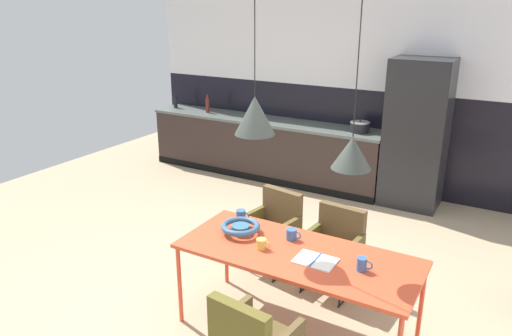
# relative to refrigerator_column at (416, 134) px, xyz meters

# --- Properties ---
(ground_plane) EXTENTS (9.34, 9.34, 0.00)m
(ground_plane) POSITION_rel_refrigerator_column_xyz_m (-0.85, -3.17, -0.97)
(ground_plane) COLOR tan
(back_wall_splashback_dark) EXTENTS (6.90, 0.12, 1.43)m
(back_wall_splashback_dark) POSITION_rel_refrigerator_column_xyz_m (-0.85, 0.36, -0.26)
(back_wall_splashback_dark) COLOR black
(back_wall_splashback_dark) RESTS_ON ground
(back_wall_panel_upper) EXTENTS (6.90, 0.12, 1.43)m
(back_wall_panel_upper) POSITION_rel_refrigerator_column_xyz_m (-0.85, 0.36, 1.18)
(back_wall_panel_upper) COLOR silver
(back_wall_panel_upper) RESTS_ON back_wall_splashback_dark
(kitchen_counter) EXTENTS (3.79, 0.63, 0.91)m
(kitchen_counter) POSITION_rel_refrigerator_column_xyz_m (-2.27, -0.00, -0.52)
(kitchen_counter) COLOR #302421
(kitchen_counter) RESTS_ON ground
(refrigerator_column) EXTENTS (0.75, 0.60, 1.94)m
(refrigerator_column) POSITION_rel_refrigerator_column_xyz_m (0.00, 0.00, 0.00)
(refrigerator_column) COLOR #232326
(refrigerator_column) RESTS_ON ground
(dining_table) EXTENTS (1.89, 0.79, 0.74)m
(dining_table) POSITION_rel_refrigerator_column_xyz_m (-0.16, -3.23, -0.27)
(dining_table) COLOR #D44728
(dining_table) RESTS_ON ground
(armchair_facing_counter) EXTENTS (0.56, 0.55, 0.80)m
(armchair_facing_counter) POSITION_rel_refrigerator_column_xyz_m (-0.82, -2.35, -0.47)
(armchair_facing_counter) COLOR brown
(armchair_facing_counter) RESTS_ON ground
(armchair_far_side) EXTENTS (0.53, 0.52, 0.83)m
(armchair_far_side) POSITION_rel_refrigerator_column_xyz_m (-0.11, -4.03, -0.45)
(armchair_far_side) COLOR brown
(armchair_far_side) RESTS_ON ground
(armchair_head_of_table) EXTENTS (0.53, 0.51, 0.80)m
(armchair_head_of_table) POSITION_rel_refrigerator_column_xyz_m (-0.14, -2.43, -0.47)
(armchair_head_of_table) COLOR brown
(armchair_head_of_table) RESTS_ON ground
(fruit_bowl) EXTENTS (0.33, 0.33, 0.09)m
(fruit_bowl) POSITION_rel_refrigerator_column_xyz_m (-0.72, -3.17, -0.17)
(fruit_bowl) COLOR #33607F
(fruit_bowl) RESTS_ON dining_table
(open_book) EXTENTS (0.31, 0.23, 0.02)m
(open_book) POSITION_rel_refrigerator_column_xyz_m (0.01, -3.28, -0.22)
(open_book) COLOR white
(open_book) RESTS_ON dining_table
(mug_wide_latte) EXTENTS (0.12, 0.08, 0.08)m
(mug_wide_latte) POSITION_rel_refrigerator_column_xyz_m (-0.43, -3.31, -0.19)
(mug_wide_latte) COLOR gold
(mug_wide_latte) RESTS_ON dining_table
(mug_short_terracotta) EXTENTS (0.12, 0.07, 0.10)m
(mug_short_terracotta) POSITION_rel_refrigerator_column_xyz_m (0.36, -3.24, -0.18)
(mug_short_terracotta) COLOR #335B93
(mug_short_terracotta) RESTS_ON dining_table
(mug_white_ceramic) EXTENTS (0.13, 0.09, 0.09)m
(mug_white_ceramic) POSITION_rel_refrigerator_column_xyz_m (-0.30, -3.05, -0.18)
(mug_white_ceramic) COLOR #335B93
(mug_white_ceramic) RESTS_ON dining_table
(mug_glass_clear) EXTENTS (0.13, 0.09, 0.09)m
(mug_glass_clear) POSITION_rel_refrigerator_column_xyz_m (-0.86, -2.93, -0.18)
(mug_glass_clear) COLOR #335B93
(mug_glass_clear) RESTS_ON dining_table
(cooking_pot) EXTENTS (0.27, 0.27, 0.17)m
(cooking_pot) POSITION_rel_refrigerator_column_xyz_m (-0.76, -0.01, 0.00)
(cooking_pot) COLOR black
(cooking_pot) RESTS_ON kitchen_counter
(bottle_oil_tall) EXTENTS (0.06, 0.06, 0.26)m
(bottle_oil_tall) POSITION_rel_refrigerator_column_xyz_m (-3.97, -0.01, 0.04)
(bottle_oil_tall) COLOR black
(bottle_oil_tall) RESTS_ON kitchen_counter
(bottle_vinegar_dark) EXTENTS (0.06, 0.06, 0.29)m
(bottle_vinegar_dark) POSITION_rel_refrigerator_column_xyz_m (-3.29, -0.03, 0.05)
(bottle_vinegar_dark) COLOR maroon
(bottle_vinegar_dark) RESTS_ON kitchen_counter
(pendant_lamp_over_table_near) EXTENTS (0.31, 0.31, 1.17)m
(pendant_lamp_over_table_near) POSITION_rel_refrigerator_column_xyz_m (-0.54, -3.23, 0.82)
(pendant_lamp_over_table_near) COLOR black
(pendant_lamp_over_table_far) EXTENTS (0.28, 0.28, 1.32)m
(pendant_lamp_over_table_far) POSITION_rel_refrigerator_column_xyz_m (0.21, -3.21, 0.64)
(pendant_lamp_over_table_far) COLOR black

